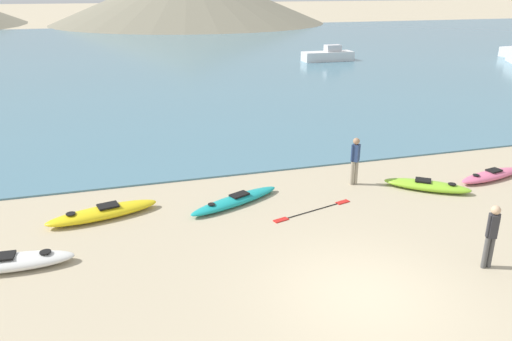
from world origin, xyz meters
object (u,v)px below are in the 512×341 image
(kayak_on_sand_0, at_px, (427,185))
(kayak_on_sand_1, at_px, (103,212))
(kayak_on_sand_2, at_px, (491,175))
(loose_paddle, at_px, (313,211))
(kayak_on_sand_3, at_px, (235,200))
(person_near_waterline, at_px, (355,158))
(kayak_on_sand_4, at_px, (11,262))
(moored_boat_3, at_px, (328,55))
(person_near_foreground, at_px, (492,233))

(kayak_on_sand_0, relative_size, kayak_on_sand_1, 0.80)
(kayak_on_sand_2, distance_m, loose_paddle, 6.94)
(kayak_on_sand_3, distance_m, person_near_waterline, 4.34)
(kayak_on_sand_4, bearing_deg, moored_boat_3, 53.77)
(kayak_on_sand_2, distance_m, kayak_on_sand_3, 9.01)
(person_near_waterline, relative_size, moored_boat_3, 0.36)
(kayak_on_sand_0, relative_size, loose_paddle, 0.96)
(kayak_on_sand_0, distance_m, kayak_on_sand_1, 10.26)
(kayak_on_sand_2, xyz_separation_m, kayak_on_sand_4, (-15.03, -1.55, 0.02))
(kayak_on_sand_1, distance_m, kayak_on_sand_3, 3.90)
(kayak_on_sand_1, xyz_separation_m, kayak_on_sand_2, (12.90, -0.69, -0.02))
(kayak_on_sand_4, height_order, person_near_foreground, person_near_foreground)
(kayak_on_sand_1, xyz_separation_m, person_near_foreground, (8.71, -5.44, 0.76))
(loose_paddle, bearing_deg, kayak_on_sand_4, -173.63)
(moored_boat_3, height_order, loose_paddle, moored_boat_3)
(kayak_on_sand_2, relative_size, kayak_on_sand_3, 0.88)
(kayak_on_sand_1, relative_size, person_near_foreground, 2.04)
(kayak_on_sand_1, distance_m, loose_paddle, 6.14)
(kayak_on_sand_3, relative_size, person_near_foreground, 2.01)
(person_near_waterline, xyz_separation_m, moored_boat_3, (11.29, 26.92, -0.39))
(person_near_foreground, bearing_deg, loose_paddle, 123.53)
(kayak_on_sand_4, bearing_deg, person_near_waterline, 13.72)
(kayak_on_sand_1, height_order, person_near_foreground, person_near_foreground)
(kayak_on_sand_0, distance_m, kayak_on_sand_4, 12.43)
(moored_boat_3, relative_size, loose_paddle, 1.65)
(kayak_on_sand_1, height_order, kayak_on_sand_3, kayak_on_sand_1)
(kayak_on_sand_2, distance_m, kayak_on_sand_4, 15.11)
(person_near_waterline, height_order, moored_boat_3, person_near_waterline)
(kayak_on_sand_0, bearing_deg, kayak_on_sand_1, 175.15)
(person_near_waterline, relative_size, loose_paddle, 0.60)
(kayak_on_sand_1, bearing_deg, loose_paddle, -12.50)
(kayak_on_sand_0, bearing_deg, moored_boat_3, 71.83)
(kayak_on_sand_0, relative_size, person_near_waterline, 1.61)
(person_near_foreground, bearing_deg, kayak_on_sand_0, 71.72)
(kayak_on_sand_1, distance_m, person_near_waterline, 8.18)
(kayak_on_sand_0, xyz_separation_m, kayak_on_sand_4, (-12.35, -1.37, 0.01))
(kayak_on_sand_1, height_order, loose_paddle, kayak_on_sand_1)
(kayak_on_sand_1, xyz_separation_m, kayak_on_sand_4, (-2.13, -2.24, -0.00))
(kayak_on_sand_0, height_order, person_near_waterline, person_near_waterline)
(person_near_waterline, bearing_deg, kayak_on_sand_1, -178.08)
(kayak_on_sand_1, relative_size, kayak_on_sand_2, 1.15)
(kayak_on_sand_3, height_order, moored_boat_3, moored_boat_3)
(kayak_on_sand_0, distance_m, kayak_on_sand_3, 6.36)
(kayak_on_sand_1, distance_m, kayak_on_sand_4, 3.09)
(kayak_on_sand_0, height_order, kayak_on_sand_1, kayak_on_sand_1)
(kayak_on_sand_0, height_order, kayak_on_sand_2, kayak_on_sand_0)
(moored_boat_3, bearing_deg, loose_paddle, -115.23)
(kayak_on_sand_2, xyz_separation_m, kayak_on_sand_3, (-9.00, 0.50, -0.02))
(kayak_on_sand_3, height_order, person_near_waterline, person_near_waterline)
(kayak_on_sand_4, relative_size, moored_boat_3, 0.65)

